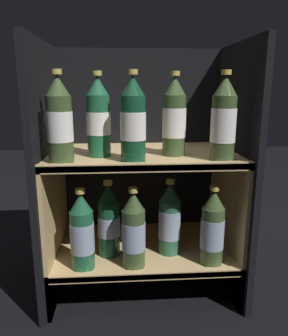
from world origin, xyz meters
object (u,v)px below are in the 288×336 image
(bottle_upper_front_0, at_px, (60,122))
(bottle_lower_back_0, at_px, (109,222))
(bottle_upper_back_1, at_px, (174,119))
(bottle_lower_back_1, at_px, (169,220))
(bottle_lower_front_0, at_px, (82,233))
(bottle_upper_back_0, at_px, (98,119))
(bottle_lower_front_2, at_px, (212,229))
(bottle_upper_front_1, at_px, (133,121))
(bottle_lower_front_1, at_px, (134,232))
(bottle_upper_front_2, at_px, (224,121))

(bottle_upper_front_0, xyz_separation_m, bottle_lower_back_0, (0.13, 0.08, -0.34))
(bottle_upper_back_1, xyz_separation_m, bottle_lower_back_0, (-0.21, 0.00, -0.34))
(bottle_lower_back_1, bearing_deg, bottle_lower_front_0, -163.81)
(bottle_lower_front_0, bearing_deg, bottle_lower_back_1, 16.19)
(bottle_upper_front_0, distance_m, bottle_upper_back_0, 0.13)
(bottle_upper_front_0, relative_size, bottle_lower_back_0, 1.00)
(bottle_upper_back_0, relative_size, bottle_lower_front_2, 1.00)
(bottle_upper_front_1, xyz_separation_m, bottle_lower_front_1, (-0.00, 0.00, -0.34))
(bottle_upper_back_1, xyz_separation_m, bottle_lower_front_1, (-0.13, -0.08, -0.34))
(bottle_upper_front_2, height_order, bottle_lower_front_0, bottle_upper_front_2)
(bottle_upper_back_0, relative_size, bottle_upper_back_1, 1.00)
(bottle_upper_back_0, xyz_separation_m, bottle_lower_back_0, (0.02, 0.00, -0.34))
(bottle_lower_back_0, height_order, bottle_lower_back_1, same)
(bottle_lower_back_0, bearing_deg, bottle_upper_back_1, -0.00)
(bottle_lower_front_0, height_order, bottle_lower_front_1, same)
(bottle_lower_front_1, bearing_deg, bottle_lower_front_2, -0.00)
(bottle_lower_front_2, distance_m, bottle_lower_back_1, 0.15)
(bottle_upper_front_1, bearing_deg, bottle_lower_back_1, 33.63)
(bottle_upper_front_0, xyz_separation_m, bottle_lower_front_1, (0.20, 0.00, -0.34))
(bottle_upper_back_1, bearing_deg, bottle_lower_back_0, 180.00)
(bottle_upper_back_0, bearing_deg, bottle_lower_back_0, 0.00)
(bottle_upper_front_1, distance_m, bottle_lower_front_0, 0.37)
(bottle_lower_front_0, bearing_deg, bottle_upper_front_0, 180.00)
(bottle_upper_front_0, bearing_deg, bottle_upper_front_1, 0.00)
(bottle_lower_front_1, height_order, bottle_lower_back_0, same)
(bottle_lower_front_1, xyz_separation_m, bottle_lower_back_0, (-0.08, 0.08, 0.00))
(bottle_upper_front_0, relative_size, bottle_upper_front_1, 1.00)
(bottle_upper_front_1, bearing_deg, bottle_lower_front_2, -0.00)
(bottle_upper_front_2, height_order, bottle_lower_front_2, bottle_upper_front_2)
(bottle_upper_front_2, xyz_separation_m, bottle_lower_front_2, (-0.02, 0.00, -0.34))
(bottle_upper_front_1, xyz_separation_m, bottle_lower_back_1, (0.12, 0.08, -0.34))
(bottle_upper_back_1, height_order, bottle_lower_back_1, bottle_upper_back_1)
(bottle_lower_back_0, bearing_deg, bottle_lower_back_1, 0.00)
(bottle_upper_back_1, bearing_deg, bottle_lower_front_2, -35.32)
(bottle_upper_front_2, xyz_separation_m, bottle_lower_front_1, (-0.26, 0.00, -0.34))
(bottle_upper_front_1, height_order, bottle_upper_back_1, same)
(bottle_lower_back_0, distance_m, bottle_lower_back_1, 0.20)
(bottle_upper_back_0, distance_m, bottle_lower_front_0, 0.35)
(bottle_upper_front_0, bearing_deg, bottle_lower_front_0, 0.00)
(bottle_lower_front_1, distance_m, bottle_lower_back_0, 0.11)
(bottle_upper_back_1, bearing_deg, bottle_lower_front_1, -148.33)
(bottle_lower_front_0, bearing_deg, bottle_upper_front_2, -0.00)
(bottle_upper_front_1, distance_m, bottle_lower_back_0, 0.36)
(bottle_upper_front_2, xyz_separation_m, bottle_lower_back_1, (-0.14, 0.08, -0.34))
(bottle_upper_front_1, bearing_deg, bottle_upper_back_0, 141.60)
(bottle_upper_front_0, distance_m, bottle_lower_back_1, 0.48)
(bottle_lower_front_0, xyz_separation_m, bottle_lower_back_1, (0.28, 0.08, -0.00))
(bottle_upper_back_0, bearing_deg, bottle_lower_back_1, 0.00)
(bottle_upper_back_0, relative_size, bottle_lower_back_0, 1.00)
(bottle_upper_front_2, distance_m, bottle_lower_back_1, 0.38)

